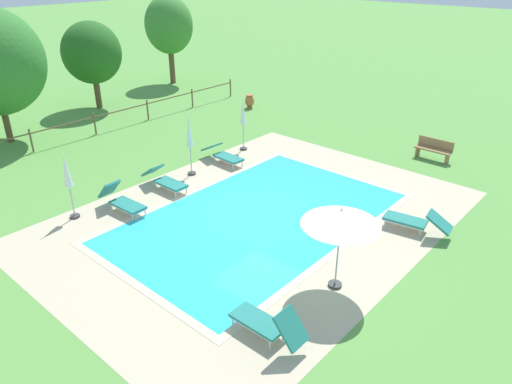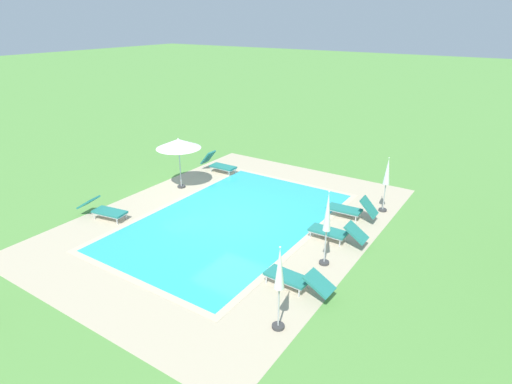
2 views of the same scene
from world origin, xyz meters
TOP-DOWN VIEW (x-y plane):
  - ground_plane at (0.00, 0.00)m, footprint 160.00×160.00m
  - pool_deck_paving at (0.00, 0.00)m, footprint 13.70×10.14m
  - swimming_pool_water at (0.00, 0.00)m, footprint 9.40×5.84m
  - pool_coping_rim at (0.00, 0.00)m, footprint 9.88×6.32m
  - sun_lounger_north_near_steps at (-0.63, 3.97)m, footprint 0.61×2.02m
  - sun_lounger_north_mid at (2.56, 4.15)m, footprint 0.70×2.09m
  - sun_lounger_north_far at (-4.01, -3.77)m, footprint 0.62×1.87m
  - sun_lounger_north_end at (-2.66, 3.71)m, footprint 0.68×1.92m
  - sun_lounger_south_mid at (2.56, -4.21)m, footprint 0.92×2.10m
  - patio_umbrella_open_foreground at (-1.42, -3.89)m, footprint 1.96×1.96m
  - patio_umbrella_closed_row_west at (0.89, 4.25)m, footprint 0.32×0.32m
  - patio_umbrella_closed_row_mid_west at (4.22, 4.55)m, footprint 0.32×0.32m
  - patio_umbrella_closed_row_centre at (-3.98, 4.54)m, footprint 0.32×0.32m

SIDE VIEW (x-z plane):
  - ground_plane at x=0.00m, z-range 0.00..0.00m
  - pool_deck_paving at x=0.00m, z-range 0.00..0.01m
  - swimming_pool_water at x=0.00m, z-range 0.00..0.01m
  - pool_coping_rim at x=0.00m, z-range 0.01..0.01m
  - sun_lounger_north_mid at x=2.56m, z-range -0.01..0.72m
  - sun_lounger_south_mid at x=2.56m, z-range -0.03..0.76m
  - sun_lounger_north_near_steps at x=-0.63m, z-range -0.04..0.78m
  - sun_lounger_north_end at x=-2.66m, z-range -0.09..0.87m
  - sun_lounger_north_far at x=-4.01m, z-range -0.10..0.88m
  - patio_umbrella_closed_row_centre at x=-3.98m, z-range 0.36..2.61m
  - patio_umbrella_closed_row_mid_west at x=4.22m, z-range 0.37..2.70m
  - patio_umbrella_closed_row_west at x=0.89m, z-range 0.36..2.84m
  - patio_umbrella_open_foreground at x=-1.42m, z-range 0.89..3.19m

